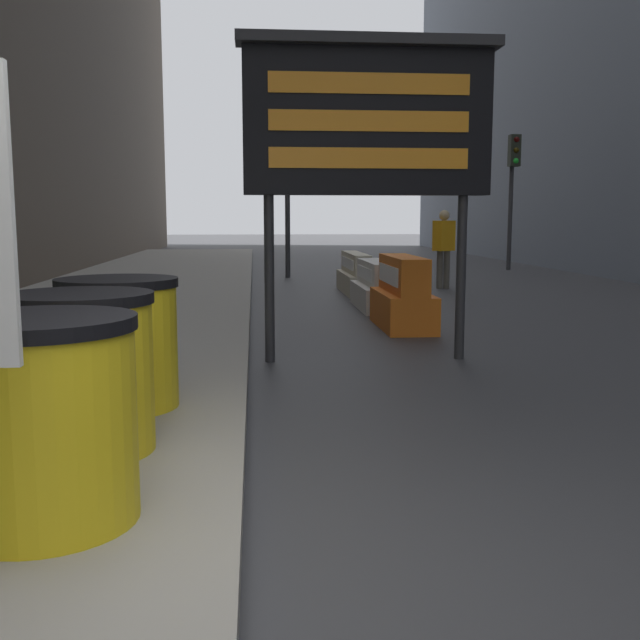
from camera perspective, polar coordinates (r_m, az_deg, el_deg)
ground_plane at (r=2.95m, az=-6.14°, el=-21.87°), size 120.00×120.00×0.00m
barrel_drum_foreground at (r=3.40m, az=-20.43°, el=-7.13°), size 0.82×0.82×0.89m
barrel_drum_middle at (r=4.35m, az=-17.77°, el=-3.82°), size 0.82×0.82×0.89m
barrel_drum_back at (r=5.28m, az=-15.07°, el=-1.68°), size 0.82×0.82×0.89m
message_board at (r=7.62m, az=3.65°, el=14.90°), size 2.57×0.36×3.19m
jersey_barrier_orange_near at (r=9.93m, az=6.32°, el=1.79°), size 0.62×1.63×0.95m
jersey_barrier_white at (r=12.03m, az=4.32°, el=2.48°), size 0.62×1.86×0.76m
jersey_barrier_cream at (r=14.48m, az=2.72°, el=3.42°), size 0.51×2.18×0.77m
traffic_cone_near at (r=15.32m, az=6.12°, el=3.52°), size 0.36×0.36×0.63m
traffic_light_near_curb at (r=18.07m, az=-2.50°, el=12.72°), size 0.28×0.44×4.13m
traffic_light_far_side at (r=21.31m, az=14.49°, el=10.84°), size 0.28×0.45×3.65m
pedestrian_worker at (r=15.52m, az=9.41°, el=5.85°), size 0.49×0.44×1.60m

